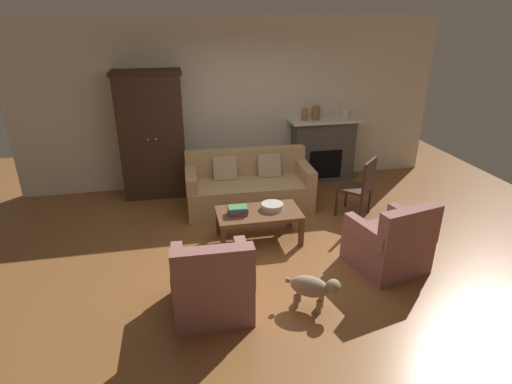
% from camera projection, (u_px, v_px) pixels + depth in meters
% --- Properties ---
extents(ground_plane, '(9.60, 9.60, 0.00)m').
position_uv_depth(ground_plane, '(268.00, 252.00, 5.29)').
color(ground_plane, brown).
extents(back_wall, '(7.20, 0.10, 2.80)m').
position_uv_depth(back_wall, '(234.00, 104.00, 7.03)').
color(back_wall, silver).
rests_on(back_wall, ground).
extents(fireplace, '(1.26, 0.48, 1.12)m').
position_uv_depth(fireplace, '(323.00, 149.00, 7.42)').
color(fireplace, '#4C4947').
rests_on(fireplace, ground).
extents(armoire, '(1.06, 0.57, 2.03)m').
position_uv_depth(armoire, '(152.00, 135.00, 6.62)').
color(armoire, '#382319').
rests_on(armoire, ground).
extents(couch, '(1.94, 0.91, 0.86)m').
position_uv_depth(couch, '(249.00, 187.00, 6.43)').
color(couch, tan).
rests_on(couch, ground).
extents(coffee_table, '(1.10, 0.60, 0.42)m').
position_uv_depth(coffee_table, '(259.00, 215.00, 5.43)').
color(coffee_table, brown).
rests_on(coffee_table, ground).
extents(fruit_bowl, '(0.29, 0.29, 0.08)m').
position_uv_depth(fruit_bowl, '(272.00, 206.00, 5.47)').
color(fruit_bowl, beige).
rests_on(fruit_bowl, coffee_table).
extents(book_stack, '(0.26, 0.19, 0.11)m').
position_uv_depth(book_stack, '(238.00, 210.00, 5.32)').
color(book_stack, '#B73833').
rests_on(book_stack, coffee_table).
extents(mantel_vase_terracotta, '(0.10, 0.10, 0.20)m').
position_uv_depth(mantel_vase_terracotta, '(305.00, 115.00, 7.08)').
color(mantel_vase_terracotta, '#A86042').
rests_on(mantel_vase_terracotta, fireplace).
extents(mantel_vase_bronze, '(0.15, 0.15, 0.23)m').
position_uv_depth(mantel_vase_bronze, '(316.00, 113.00, 7.11)').
color(mantel_vase_bronze, olive).
rests_on(mantel_vase_bronze, fireplace).
extents(mantel_vase_cream, '(0.12, 0.12, 0.17)m').
position_uv_depth(mantel_vase_cream, '(346.00, 114.00, 7.23)').
color(mantel_vase_cream, beige).
rests_on(mantel_vase_cream, fireplace).
extents(armchair_near_left, '(0.80, 0.79, 0.88)m').
position_uv_depth(armchair_near_left, '(212.00, 285.00, 4.12)').
color(armchair_near_left, '#935B56').
rests_on(armchair_near_left, ground).
extents(armchair_near_right, '(0.92, 0.92, 0.88)m').
position_uv_depth(armchair_near_right, '(390.00, 244.00, 4.85)').
color(armchair_near_right, '#935B56').
rests_on(armchair_near_right, ground).
extents(side_chair_wooden, '(0.62, 0.62, 0.90)m').
position_uv_depth(side_chair_wooden, '(361.00, 184.00, 6.04)').
color(side_chair_wooden, '#382319').
rests_on(side_chair_wooden, ground).
extents(dog, '(0.50, 0.39, 0.39)m').
position_uv_depth(dog, '(313.00, 287.00, 4.19)').
color(dog, gray).
rests_on(dog, ground).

